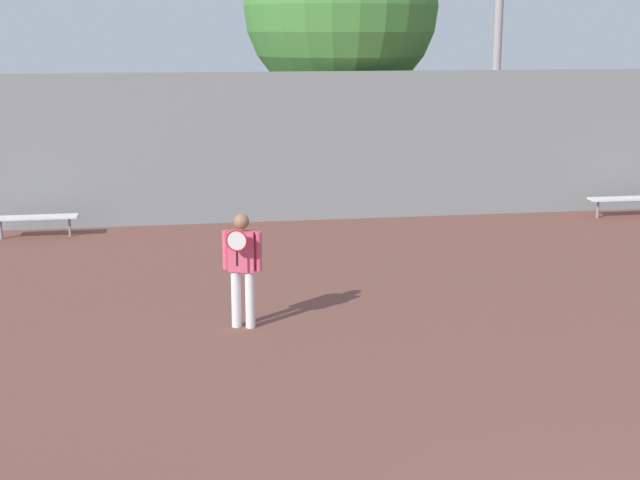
{
  "coord_description": "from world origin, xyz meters",
  "views": [
    {
      "loc": [
        -3.53,
        -5.2,
        4.22
      ],
      "look_at": [
        -1.32,
        8.35,
        0.97
      ],
      "focal_mm": 50.0,
      "sensor_mm": 36.0,
      "label": 1
    }
  ],
  "objects_px": {
    "tennis_player": "(242,263)",
    "bench_courtside_near": "(35,218)",
    "tree_dark_dense": "(341,7)",
    "bench_courtside_far": "(630,199)"
  },
  "relations": [
    {
      "from": "tennis_player",
      "to": "bench_courtside_near",
      "type": "height_order",
      "value": "tennis_player"
    },
    {
      "from": "bench_courtside_far",
      "to": "tree_dark_dense",
      "type": "xyz_separation_m",
      "value": [
        -6.27,
        2.93,
        4.34
      ]
    },
    {
      "from": "tennis_player",
      "to": "bench_courtside_near",
      "type": "xyz_separation_m",
      "value": [
        -3.82,
        6.43,
        -0.55
      ]
    },
    {
      "from": "tennis_player",
      "to": "bench_courtside_far",
      "type": "distance_m",
      "value": 11.42
    },
    {
      "from": "bench_courtside_near",
      "to": "tree_dark_dense",
      "type": "height_order",
      "value": "tree_dark_dense"
    },
    {
      "from": "bench_courtside_near",
      "to": "bench_courtside_far",
      "type": "relative_size",
      "value": 0.9
    },
    {
      "from": "bench_courtside_far",
      "to": "tree_dark_dense",
      "type": "relative_size",
      "value": 0.27
    },
    {
      "from": "bench_courtside_far",
      "to": "bench_courtside_near",
      "type": "bearing_deg",
      "value": 180.0
    },
    {
      "from": "bench_courtside_far",
      "to": "tree_dark_dense",
      "type": "distance_m",
      "value": 8.17
    },
    {
      "from": "tennis_player",
      "to": "tree_dark_dense",
      "type": "height_order",
      "value": "tree_dark_dense"
    }
  ]
}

